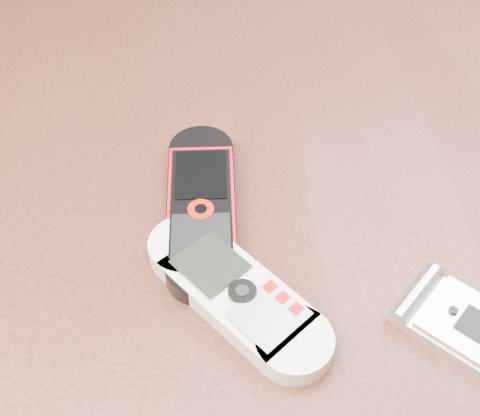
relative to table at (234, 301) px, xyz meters
name	(u,v)px	position (x,y,z in m)	size (l,w,h in m)	color
table	(234,301)	(0.00, 0.00, 0.00)	(1.20, 0.80, 0.75)	black
nokia_white	(236,293)	(-0.01, -0.07, 0.11)	(0.05, 0.15, 0.02)	white
nokia_black_red	(201,206)	(-0.02, 0.01, 0.11)	(0.05, 0.16, 0.02)	black
motorola_razr	(478,332)	(0.14, -0.11, 0.11)	(0.05, 0.09, 0.01)	silver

